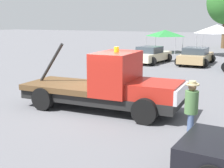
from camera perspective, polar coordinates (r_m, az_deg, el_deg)
ground_plane at (r=12.15m, az=-2.12°, el=-4.64°), size 160.00×160.00×0.00m
tow_truck at (r=11.76m, az=-0.47°, el=-0.39°), size 6.28×2.40×2.51m
person_near_truck at (r=9.03m, az=14.31°, el=-3.94°), size 0.39×0.39×1.75m
parked_car_cream at (r=25.41m, az=7.05°, el=5.30°), size 2.77×4.45×1.34m
parked_car_tan at (r=25.16m, az=15.08°, el=4.93°), size 2.54×4.45×1.34m
canopy_tent_green at (r=33.63m, az=9.66°, el=9.16°), size 3.16×3.16×2.40m
canopy_tent_white at (r=32.15m, az=18.64°, el=9.51°), size 3.22×3.22×2.98m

